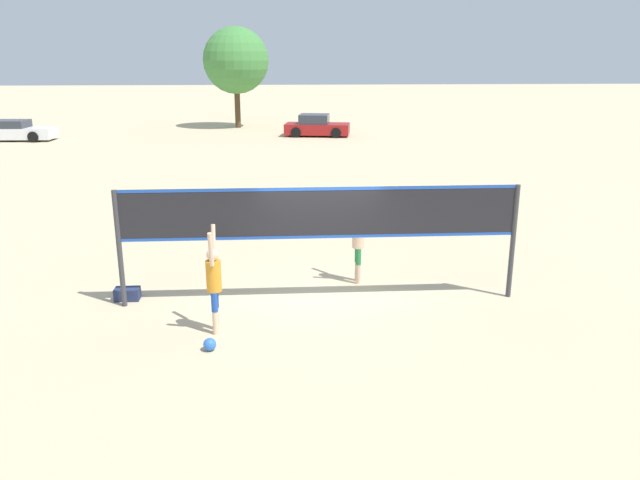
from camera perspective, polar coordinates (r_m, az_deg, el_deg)
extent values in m
plane|color=#C6B28C|center=(13.27, 0.00, -5.59)|extent=(200.00, 200.00, 0.00)
cylinder|color=#38383D|center=(13.24, -17.86, -0.83)|extent=(0.11, 0.11, 2.45)
cylinder|color=#38383D|center=(13.73, 17.22, -0.18)|extent=(0.11, 0.11, 2.45)
cube|color=black|center=(12.67, 0.00, 2.48)|extent=(8.04, 0.02, 1.06)
cube|color=#1E4CB2|center=(12.56, 0.00, 4.70)|extent=(8.04, 0.03, 0.06)
cube|color=#1E4CB2|center=(12.80, 0.00, 0.30)|extent=(8.04, 0.03, 0.06)
cylinder|color=beige|center=(11.85, -9.53, -7.46)|extent=(0.11, 0.11, 0.45)
cylinder|color=#1E47A5|center=(11.69, -9.63, -5.62)|extent=(0.12, 0.12, 0.37)
cylinder|color=beige|center=(12.03, -9.44, -7.08)|extent=(0.11, 0.11, 0.45)
cylinder|color=#1E47A5|center=(11.87, -9.54, -5.25)|extent=(0.12, 0.12, 0.37)
cylinder|color=orange|center=(11.61, -9.70, -3.25)|extent=(0.28, 0.28, 0.58)
sphere|color=beige|center=(11.48, -9.79, -1.35)|extent=(0.23, 0.23, 0.23)
cylinder|color=beige|center=(11.20, -9.96, -0.87)|extent=(0.08, 0.21, 0.65)
cylinder|color=beige|center=(11.66, -9.72, -0.17)|extent=(0.08, 0.21, 0.65)
cylinder|color=beige|center=(14.38, 3.41, -2.86)|extent=(0.11, 0.11, 0.46)
cylinder|color=#267F3F|center=(14.25, 3.44, -1.27)|extent=(0.12, 0.12, 0.38)
cylinder|color=beige|center=(14.20, 3.51, -3.12)|extent=(0.11, 0.11, 0.46)
cylinder|color=#267F3F|center=(14.06, 3.54, -1.52)|extent=(0.12, 0.12, 0.38)
cylinder|color=beige|center=(14.01, 3.52, 0.48)|extent=(0.28, 0.28, 0.59)
sphere|color=beige|center=(13.91, 3.55, 2.11)|extent=(0.23, 0.23, 0.23)
cylinder|color=beige|center=(14.09, 3.44, 3.05)|extent=(0.08, 0.22, 0.66)
cylinder|color=beige|center=(13.63, 3.69, 2.58)|extent=(0.08, 0.22, 0.66)
sphere|color=blue|center=(11.29, -10.05, -9.38)|extent=(0.23, 0.23, 0.23)
cube|color=navy|center=(13.91, -17.21, -4.73)|extent=(0.51, 0.31, 0.26)
cube|color=silver|center=(42.60, -26.17, 8.77)|extent=(4.81, 1.91, 0.66)
cube|color=#2D333D|center=(42.64, -26.55, 9.48)|extent=(2.20, 1.66, 0.45)
cylinder|color=black|center=(42.76, -23.89, 8.88)|extent=(0.65, 0.25, 0.64)
cylinder|color=black|center=(41.28, -24.73, 8.55)|extent=(0.65, 0.25, 0.64)
cube|color=maroon|center=(40.57, -0.24, 10.14)|extent=(4.32, 2.50, 0.67)
cube|color=#2D333D|center=(40.53, -0.54, 11.02)|extent=(2.09, 1.99, 0.58)
cylinder|color=black|center=(41.35, 1.65, 10.05)|extent=(0.67, 0.32, 0.64)
cylinder|color=black|center=(39.60, 1.46, 9.77)|extent=(0.67, 0.32, 0.64)
cylinder|color=black|center=(41.60, -1.87, 10.09)|extent=(0.67, 0.32, 0.64)
cylinder|color=black|center=(39.87, -2.21, 9.81)|extent=(0.67, 0.32, 0.64)
cylinder|color=#4C3823|center=(45.65, -7.56, 12.26)|extent=(0.39, 0.39, 3.38)
sphere|color=#42843D|center=(45.53, -7.70, 15.97)|extent=(4.58, 4.58, 4.58)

